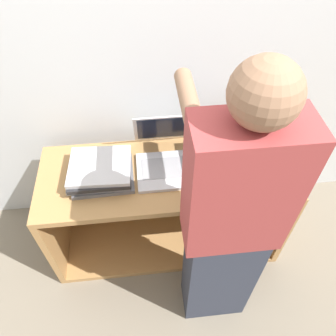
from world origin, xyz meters
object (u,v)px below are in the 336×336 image
laptop_stack_left (101,171)px  person (229,228)px  laptop_stack_right (231,156)px  laptop_open (165,156)px

laptop_stack_left → person: 0.74m
person → laptop_stack_left: bearing=141.4°
laptop_stack_right → laptop_open: bearing=169.6°
laptop_stack_left → laptop_stack_right: bearing=-0.2°
person → laptop_stack_right: bearing=74.4°
laptop_open → laptop_stack_left: 0.36m
laptop_open → person: person is taller
laptop_stack_right → person: 0.47m
laptop_open → laptop_stack_left: size_ratio=1.15×
laptop_stack_left → laptop_open: bearing=10.1°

